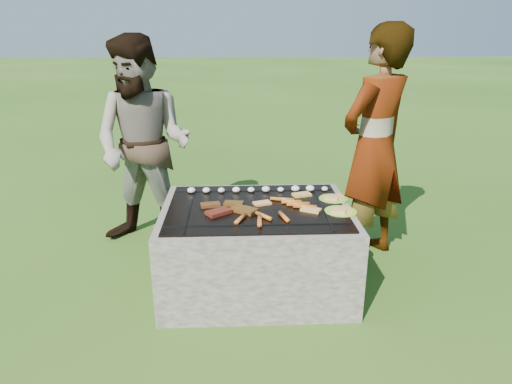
% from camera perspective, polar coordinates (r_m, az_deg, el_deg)
% --- Properties ---
extents(lawn, '(60.00, 60.00, 0.00)m').
position_cam_1_polar(lawn, '(3.41, 0.04, -11.46)').
color(lawn, '#254B12').
rests_on(lawn, ground).
extents(fire_pit, '(1.30, 1.00, 0.62)m').
position_cam_1_polar(fire_pit, '(3.27, 0.04, -7.21)').
color(fire_pit, gray).
rests_on(fire_pit, ground).
extents(mushrooms, '(1.05, 0.06, 0.04)m').
position_cam_1_polar(mushrooms, '(3.41, 0.28, 0.34)').
color(mushrooms, beige).
rests_on(mushrooms, fire_pit).
extents(pork_slabs, '(0.40, 0.29, 0.02)m').
position_cam_1_polar(pork_slabs, '(3.07, -3.42, -2.07)').
color(pork_slabs, brown).
rests_on(pork_slabs, fire_pit).
extents(sausages, '(0.56, 0.50, 0.03)m').
position_cam_1_polar(sausages, '(3.05, 2.96, -2.23)').
color(sausages, '#BC6E1F').
rests_on(sausages, fire_pit).
extents(bread_on_grate, '(0.46, 0.42, 0.02)m').
position_cam_1_polar(bread_on_grate, '(3.20, 4.78, -1.27)').
color(bread_on_grate, '#EDB179').
rests_on(bread_on_grate, fire_pit).
extents(plate_far, '(0.24, 0.24, 0.03)m').
position_cam_1_polar(plate_far, '(3.33, 9.64, -0.85)').
color(plate_far, '#C8D332').
rests_on(plate_far, fire_pit).
extents(plate_near, '(0.27, 0.27, 0.03)m').
position_cam_1_polar(plate_near, '(3.11, 10.54, -2.41)').
color(plate_near, '#EFFC3C').
rests_on(plate_near, fire_pit).
extents(cook, '(0.79, 0.74, 1.82)m').
position_cam_1_polar(cook, '(3.63, 14.60, 5.45)').
color(cook, gray).
rests_on(cook, ground).
extents(bystander, '(1.01, 0.88, 1.74)m').
position_cam_1_polar(bystander, '(3.84, -13.87, 5.66)').
color(bystander, '#A7958B').
rests_on(bystander, ground).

